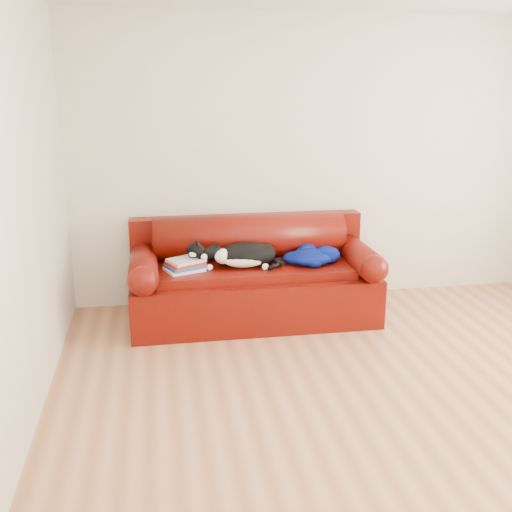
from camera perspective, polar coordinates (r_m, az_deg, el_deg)
The scene contains 7 objects.
ground at distance 4.20m, azimuth 12.47°, elevation -12.81°, with size 4.50×4.50×0.00m, color #965E3C.
room_shell at distance 3.76m, azimuth 15.72°, elevation 10.39°, with size 4.52×4.02×2.61m.
sofa_base at distance 5.25m, azimuth -0.26°, elevation -3.49°, with size 2.10×0.90×0.50m.
sofa_back at distance 5.38m, azimuth -0.68°, elevation 0.42°, with size 2.10×1.01×0.88m.
book_stack at distance 5.01m, azimuth -6.75°, elevation -0.84°, with size 0.36×0.32×0.10m.
cat at distance 5.05m, azimuth -1.06°, elevation 0.06°, with size 0.73×0.29×0.26m.
blanket at distance 5.20m, azimuth 5.31°, elevation 0.03°, with size 0.56×0.46×0.15m.
Camera 1 is at (-1.46, -3.38, 2.02)m, focal length 42.00 mm.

